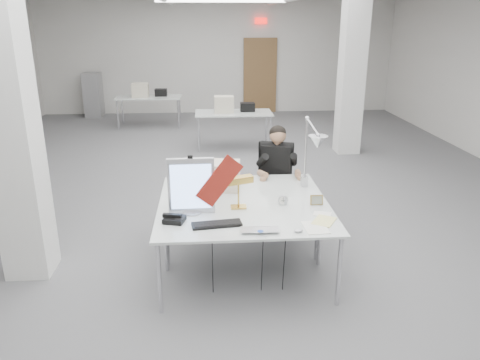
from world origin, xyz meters
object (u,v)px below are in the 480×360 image
at_px(beige_monitor, 225,176).
at_px(architect_lamp, 310,159).
at_px(desk_phone, 174,220).
at_px(seated_person, 277,159).
at_px(bankers_lamp, 238,191).
at_px(office_chair, 276,190).
at_px(desk_main, 247,220).
at_px(laptop, 260,233).
at_px(monitor, 191,186).

distance_m(beige_monitor, architect_lamp, 0.99).
xyz_separation_m(desk_phone, beige_monitor, (0.52, 0.89, 0.14)).
bearing_deg(seated_person, bankers_lamp, -97.81).
height_order(office_chair, beige_monitor, beige_monitor).
height_order(desk_main, beige_monitor, beige_monitor).
relative_size(desk_phone, architect_lamp, 0.24).
distance_m(bankers_lamp, architect_lamp, 0.92).
xyz_separation_m(desk_main, office_chair, (0.52, 1.58, -0.27)).
bearing_deg(desk_main, office_chair, 71.72).
distance_m(office_chair, architect_lamp, 1.16).
distance_m(seated_person, bankers_lamp, 1.36).
distance_m(office_chair, desk_phone, 2.03).
relative_size(laptop, desk_phone, 1.84).
relative_size(beige_monitor, architect_lamp, 0.43).
bearing_deg(beige_monitor, desk_phone, -112.67).
xyz_separation_m(desk_main, desk_phone, (-0.71, -0.01, 0.04)).
distance_m(desk_main, office_chair, 1.69).
relative_size(seated_person, desk_phone, 4.63).
height_order(monitor, laptop, monitor).
relative_size(seated_person, architect_lamp, 1.12).
relative_size(office_chair, monitor, 1.63).
bearing_deg(bankers_lamp, seated_person, 44.18).
bearing_deg(bankers_lamp, beige_monitor, 81.21).
bearing_deg(desk_main, architect_lamp, 41.80).
xyz_separation_m(office_chair, bankers_lamp, (-0.59, -1.28, 0.47)).
relative_size(seated_person, bankers_lamp, 2.40).
bearing_deg(bankers_lamp, monitor, 171.11).
height_order(desk_main, desk_phone, desk_phone).
bearing_deg(laptop, bankers_lamp, 105.35).
relative_size(laptop, beige_monitor, 1.05).
height_order(office_chair, bankers_lamp, bankers_lamp).
xyz_separation_m(bankers_lamp, desk_phone, (-0.64, -0.31, -0.16)).
bearing_deg(laptop, office_chair, 79.19).
xyz_separation_m(seated_person, architect_lamp, (0.23, -0.86, 0.25)).
xyz_separation_m(laptop, bankers_lamp, (-0.16, 0.65, 0.17)).
relative_size(monitor, laptop, 1.62).
height_order(desk_phone, architect_lamp, architect_lamp).
bearing_deg(office_chair, desk_main, -90.62).
height_order(laptop, desk_phone, desk_phone).
distance_m(laptop, architect_lamp, 1.27).
bearing_deg(bankers_lamp, laptop, -96.75).
relative_size(desk_main, bankers_lamp, 4.86).
distance_m(monitor, desk_phone, 0.38).
bearing_deg(desk_phone, desk_main, 16.56).
bearing_deg(seated_person, beige_monitor, -119.62).
bearing_deg(laptop, seated_person, 78.86).
distance_m(desk_phone, beige_monitor, 1.04).
distance_m(monitor, beige_monitor, 0.78).
xyz_separation_m(monitor, beige_monitor, (0.36, 0.68, -0.13)).
bearing_deg(monitor, seated_person, 49.65).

